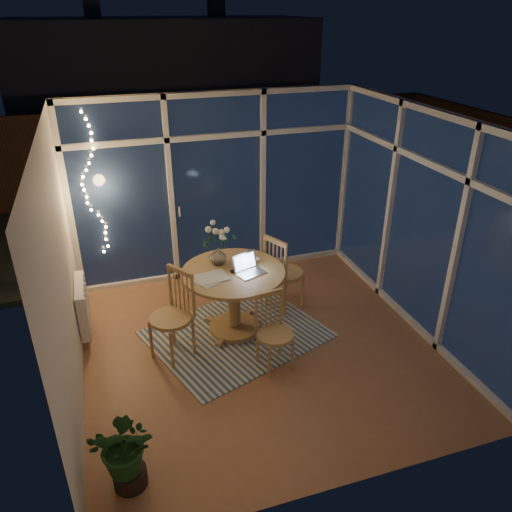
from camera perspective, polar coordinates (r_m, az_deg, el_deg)
The scene contains 25 objects.
floor at distance 5.94m, azimuth 0.68°, elevation -10.31°, with size 4.00×4.00×0.00m, color #905C3F.
ceiling at distance 4.83m, azimuth 0.85°, elevation 15.08°, with size 4.00×4.00×0.00m, color white.
wall_back at distance 7.03m, azimuth -4.50°, elevation 7.83°, with size 4.00×0.04×2.60m, color silver.
wall_front at distance 3.70m, azimuth 10.91°, elevation -11.92°, with size 4.00×0.04×2.60m, color silver.
wall_left at distance 5.05m, azimuth -21.31°, elevation -2.06°, with size 0.04×4.00×2.60m, color silver.
wall_right at distance 6.14m, azimuth 18.78°, elevation 3.51°, with size 0.04×4.00×2.60m, color silver.
window_wall_back at distance 7.00m, azimuth -4.42°, elevation 7.73°, with size 4.00×0.10×2.60m, color silver.
window_wall_right at distance 6.11m, azimuth 18.48°, elevation 3.47°, with size 0.10×4.00×2.60m, color silver.
radiator at distance 6.26m, azimuth -19.23°, elevation -5.39°, with size 0.10×0.70×0.58m, color silver.
fairy_lights at distance 6.68m, azimuth -18.29°, elevation 7.54°, with size 0.24×0.10×1.85m, color #E5A55B, non-canonical shape.
garden_patio at distance 10.35m, azimuth -5.54°, elevation 6.14°, with size 12.00×6.00×0.10m, color black.
garden_fence at distance 10.44m, azimuth -9.14°, elevation 11.65°, with size 11.00×0.08×1.80m, color #3A2815.
neighbour_roof at distance 13.18m, azimuth -10.56°, elevation 20.44°, with size 7.00×3.00×2.20m, color #363941.
garden_shrubs at distance 8.51m, azimuth -11.83°, elevation 4.66°, with size 0.90×0.90×0.90m, color black.
rug at distance 6.13m, azimuth -2.22°, elevation -8.89°, with size 1.94×1.55×0.01m, color beige.
dining_table at distance 5.98m, azimuth -2.55°, elevation -5.20°, with size 1.21×1.21×0.82m, color #B0844F.
chair_left at distance 5.58m, azimuth -9.75°, elevation -6.81°, with size 0.49×0.49×1.06m, color #B0844F.
chair_right at distance 6.40m, azimuth 3.35°, elevation -1.74°, with size 0.49×0.49×1.06m, color #B0844F.
chair_front at distance 5.39m, azimuth 2.22°, elevation -8.79°, with size 0.41×0.41×0.89m, color #B0844F.
laptop at distance 5.66m, azimuth -0.64°, elevation -0.99°, with size 0.32×0.27×0.23m, color silver, non-canonical shape.
flower_vase at distance 5.90m, azimuth -4.38°, elevation 0.02°, with size 0.20×0.20×0.21m, color silver.
bowl at distance 5.98m, azimuth -0.30°, elevation -0.42°, with size 0.15×0.15×0.04m, color white.
newspapers at distance 5.62m, azimuth -5.05°, elevation -2.60°, with size 0.36×0.27×0.01m, color silver.
phone at distance 5.76m, azimuth -2.35°, elevation -1.73°, with size 0.12×0.06×0.01m, color black.
potted_plant at distance 4.42m, azimuth -14.62°, elevation -20.79°, with size 0.54×0.47×0.76m, color #174119.
Camera 1 is at (-1.52, -4.47, 3.59)m, focal length 35.00 mm.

